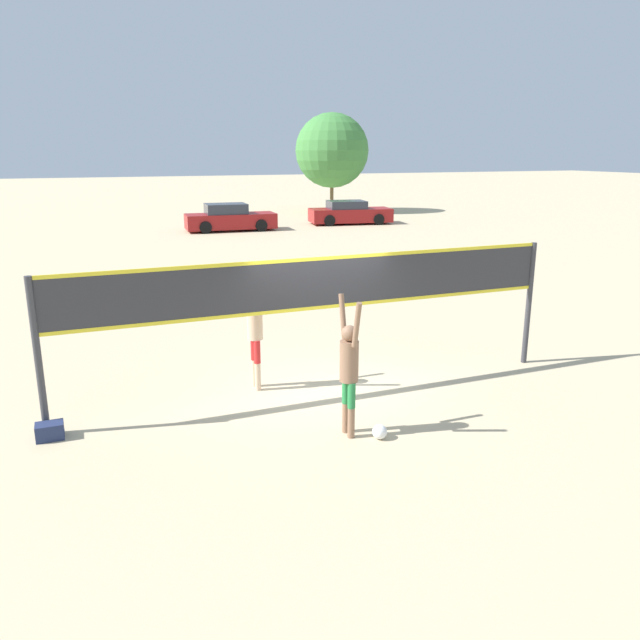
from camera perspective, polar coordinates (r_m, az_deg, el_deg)
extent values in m
plane|color=#C6B28C|center=(11.19, 0.00, -6.67)|extent=(200.00, 200.00, 0.00)
cylinder|color=#38383D|center=(10.09, -24.39, -3.17)|extent=(0.11, 0.11, 2.45)
cylinder|color=#38383D|center=(13.09, 18.54, 1.40)|extent=(0.11, 0.11, 2.45)
cube|color=#2D2D33|center=(10.61, 0.00, 3.39)|extent=(8.86, 0.02, 0.91)
cube|color=yellow|center=(10.53, 0.00, 5.64)|extent=(8.86, 0.03, 0.06)
cube|color=yellow|center=(10.70, 0.00, 1.17)|extent=(8.86, 0.03, 0.06)
cylinder|color=#8C664C|center=(9.47, 2.86, -9.35)|extent=(0.11, 0.11, 0.48)
cylinder|color=#267F3F|center=(9.30, 2.90, -6.91)|extent=(0.12, 0.12, 0.39)
cylinder|color=#8C664C|center=(9.63, 2.36, -8.89)|extent=(0.11, 0.11, 0.48)
cylinder|color=#267F3F|center=(9.46, 2.39, -6.49)|extent=(0.12, 0.12, 0.39)
cylinder|color=#8C664C|center=(9.20, 2.68, -3.78)|extent=(0.28, 0.28, 0.62)
sphere|color=#8C664C|center=(9.07, 2.71, -1.22)|extent=(0.24, 0.24, 0.24)
cylinder|color=#8C664C|center=(8.81, 3.38, -0.47)|extent=(0.08, 0.22, 0.69)
cylinder|color=#8C664C|center=(9.23, 2.10, 0.29)|extent=(0.08, 0.22, 0.69)
cylinder|color=beige|center=(11.46, -5.99, -4.84)|extent=(0.11, 0.11, 0.51)
cylinder|color=red|center=(11.31, -6.06, -2.62)|extent=(0.12, 0.12, 0.42)
cylinder|color=beige|center=(11.28, -5.71, -5.17)|extent=(0.11, 0.11, 0.51)
cylinder|color=red|center=(11.13, -5.77, -2.91)|extent=(0.12, 0.12, 0.42)
cylinder|color=beige|center=(11.06, -5.99, -0.09)|extent=(0.28, 0.28, 0.66)
sphere|color=beige|center=(10.95, -6.06, 2.23)|extent=(0.26, 0.26, 0.26)
cylinder|color=beige|center=(11.14, -6.44, 3.51)|extent=(0.08, 0.23, 0.74)
cylinder|color=beige|center=(10.68, -5.72, 3.02)|extent=(0.08, 0.23, 0.74)
sphere|color=white|center=(9.51, 5.47, -10.13)|extent=(0.23, 0.23, 0.23)
cube|color=navy|center=(10.28, -23.47, -9.31)|extent=(0.40, 0.28, 0.25)
cube|color=maroon|center=(34.30, -8.16, 8.95)|extent=(4.88, 2.04, 0.79)
cube|color=#2D333D|center=(34.19, -8.60, 10.03)|extent=(2.25, 1.73, 0.53)
cylinder|color=black|center=(35.41, -6.00, 8.89)|extent=(0.65, 0.26, 0.64)
cylinder|color=black|center=(33.81, -5.40, 8.61)|extent=(0.65, 0.26, 0.64)
cylinder|color=black|center=(34.91, -10.81, 8.61)|extent=(0.65, 0.26, 0.64)
cylinder|color=black|center=(33.28, -10.42, 8.32)|extent=(0.65, 0.26, 0.64)
cube|color=maroon|center=(37.23, 2.79, 9.56)|extent=(4.98, 2.64, 0.77)
cube|color=#2D333D|center=(37.12, 2.44, 10.50)|extent=(2.39, 2.06, 0.45)
cylinder|color=black|center=(38.50, 4.58, 9.42)|extent=(0.67, 0.32, 0.64)
cylinder|color=black|center=(36.81, 5.38, 9.14)|extent=(0.67, 0.32, 0.64)
cylinder|color=black|center=(37.76, 0.26, 9.36)|extent=(0.67, 0.32, 0.64)
cylinder|color=black|center=(36.04, 0.87, 9.08)|extent=(0.67, 0.32, 0.64)
cylinder|color=brown|center=(44.60, 1.08, 11.65)|extent=(0.25, 0.25, 2.80)
sphere|color=#42843D|center=(44.51, 1.10, 15.24)|extent=(5.06, 5.06, 5.06)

